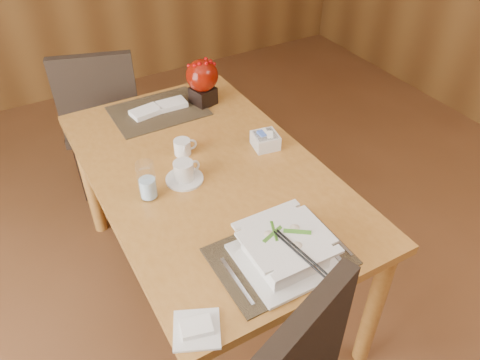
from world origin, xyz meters
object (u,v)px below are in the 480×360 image
sugar_caddy (265,141)px  berry_decor (202,80)px  water_glass (147,181)px  bread_plate (197,330)px  far_chair (103,115)px  coffee_cup (184,173)px  creamer_jug (182,147)px  soup_setting (285,249)px  dining_table (209,188)px

sugar_caddy → berry_decor: (-0.07, 0.48, 0.10)m
water_glass → sugar_caddy: size_ratio=1.51×
bread_plate → far_chair: far_chair is taller
coffee_cup → bread_plate: bearing=-111.5°
creamer_jug → soup_setting: bearing=-79.0°
soup_setting → far_chair: bearing=97.4°
dining_table → creamer_jug: bearing=104.1°
dining_table → sugar_caddy: sugar_caddy is taller
bread_plate → berry_decor: bearing=63.0°
sugar_caddy → berry_decor: 0.50m
coffee_cup → bread_plate: 0.71m
soup_setting → bread_plate: 0.39m
dining_table → sugar_caddy: 0.33m
dining_table → creamer_jug: creamer_jug is taller
coffee_cup → far_chair: (-0.07, 1.02, -0.25)m
creamer_jug → water_glass: bearing=-131.6°
far_chair → creamer_jug: bearing=117.0°
soup_setting → dining_table: bearing=90.9°
coffee_cup → sugar_caddy: (0.41, 0.04, -0.01)m
dining_table → berry_decor: 0.61m
berry_decor → bread_plate: berry_decor is taller
creamer_jug → sugar_caddy: bearing=-13.6°
dining_table → coffee_cup: size_ratio=9.68×
creamer_jug → berry_decor: size_ratio=0.40×
bread_plate → far_chair: 1.70m
berry_decor → far_chair: bearing=129.4°
coffee_cup → berry_decor: (0.34, 0.52, 0.10)m
water_glass → berry_decor: (0.51, 0.55, 0.05)m
coffee_cup → bread_plate: coffee_cup is taller
water_glass → bread_plate: bearing=-98.6°
water_glass → sugar_caddy: bearing=6.5°
sugar_caddy → far_chair: 1.12m
berry_decor → dining_table: bearing=-114.4°
dining_table → bread_plate: size_ratio=10.94×
far_chair → coffee_cup: bearing=111.6°
sugar_caddy → bread_plate: bearing=-134.0°
coffee_cup → water_glass: size_ratio=0.95×
dining_table → bread_plate: (-0.37, -0.67, 0.10)m
sugar_caddy → bread_plate: 0.97m
dining_table → soup_setting: size_ratio=4.95×
water_glass → soup_setting: bearing=-62.9°
soup_setting → water_glass: water_glass is taller
soup_setting → coffee_cup: bearing=102.0°
soup_setting → berry_decor: (0.23, 1.08, 0.07)m
water_glass → bread_plate: size_ratio=1.19×
sugar_caddy → creamer_jug: bearing=158.6°
berry_decor → coffee_cup: bearing=-123.4°
bread_plate → far_chair: (0.19, 1.68, -0.21)m
far_chair → soup_setting: bearing=114.2°
coffee_cup → far_chair: size_ratio=0.16×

